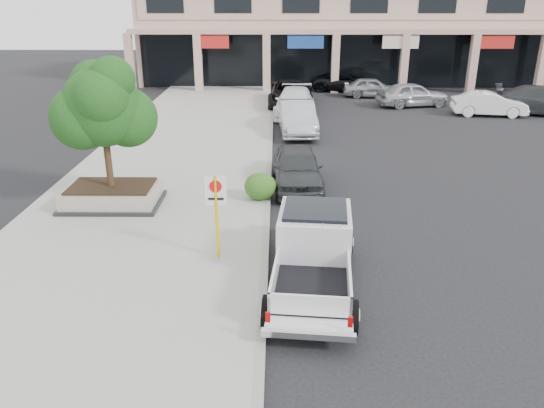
% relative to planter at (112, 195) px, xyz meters
% --- Properties ---
extents(ground, '(120.00, 120.00, 0.00)m').
position_rel_planter_xyz_m(ground, '(6.73, -3.91, -0.48)').
color(ground, black).
rests_on(ground, ground).
extents(sidewalk, '(8.00, 52.00, 0.15)m').
position_rel_planter_xyz_m(sidewalk, '(1.23, 2.09, -0.40)').
color(sidewalk, gray).
rests_on(sidewalk, ground).
extents(curb, '(0.20, 52.00, 0.15)m').
position_rel_planter_xyz_m(curb, '(5.18, 2.09, -0.40)').
color(curb, gray).
rests_on(curb, ground).
extents(strip_mall, '(40.55, 12.43, 9.50)m').
position_rel_planter_xyz_m(strip_mall, '(14.73, 30.02, 4.27)').
color(strip_mall, '#D0A292').
rests_on(strip_mall, ground).
extents(planter, '(3.20, 2.20, 0.68)m').
position_rel_planter_xyz_m(planter, '(0.00, 0.00, 0.00)').
color(planter, black).
rests_on(planter, sidewalk).
extents(planter_tree, '(2.90, 2.55, 4.00)m').
position_rel_planter_xyz_m(planter_tree, '(0.13, 0.15, 2.94)').
color(planter_tree, black).
rests_on(planter_tree, planter).
extents(no_parking_sign, '(0.55, 0.09, 2.30)m').
position_rel_planter_xyz_m(no_parking_sign, '(3.94, -3.82, 1.16)').
color(no_parking_sign, yellow).
rests_on(no_parking_sign, sidewalk).
extents(hedge, '(1.10, 0.99, 0.93)m').
position_rel_planter_xyz_m(hedge, '(4.93, 0.54, 0.14)').
color(hedge, '#1C4513').
rests_on(hedge, sidewalk).
extents(pickup_truck, '(2.53, 5.62, 1.72)m').
position_rel_planter_xyz_m(pickup_truck, '(6.38, -5.13, 0.38)').
color(pickup_truck, silver).
rests_on(pickup_truck, ground).
extents(curb_car_a, '(1.90, 4.44, 1.49)m').
position_rel_planter_xyz_m(curb_car_a, '(6.25, 2.24, 0.27)').
color(curb_car_a, '#2D3032').
rests_on(curb_car_a, ground).
extents(curb_car_b, '(2.00, 5.05, 1.64)m').
position_rel_planter_xyz_m(curb_car_b, '(6.55, 10.62, 0.34)').
color(curb_car_b, '#ABAEB3').
rests_on(curb_car_b, ground).
extents(curb_car_c, '(2.66, 5.61, 1.58)m').
position_rel_planter_xyz_m(curb_car_c, '(6.54, 14.97, 0.31)').
color(curb_car_c, white).
rests_on(curb_car_c, ground).
extents(curb_car_d, '(2.96, 6.07, 1.66)m').
position_rel_planter_xyz_m(curb_car_d, '(6.39, 17.83, 0.36)').
color(curb_car_d, black).
rests_on(curb_car_d, ground).
extents(lot_car_a, '(4.84, 2.75, 1.55)m').
position_rel_planter_xyz_m(lot_car_a, '(14.23, 17.83, 0.30)').
color(lot_car_a, '#A3A5AB').
rests_on(lot_car_a, ground).
extents(lot_car_b, '(4.41, 2.00, 1.40)m').
position_rel_planter_xyz_m(lot_car_b, '(18.11, 15.02, 0.23)').
color(lot_car_b, silver).
rests_on(lot_car_b, ground).
extents(lot_car_d, '(5.16, 2.93, 1.36)m').
position_rel_planter_xyz_m(lot_car_d, '(10.60, 23.74, 0.20)').
color(lot_car_d, black).
rests_on(lot_car_d, ground).
extents(lot_car_e, '(4.14, 1.95, 1.37)m').
position_rel_planter_xyz_m(lot_car_e, '(12.19, 21.15, 0.21)').
color(lot_car_e, gray).
rests_on(lot_car_e, ground).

